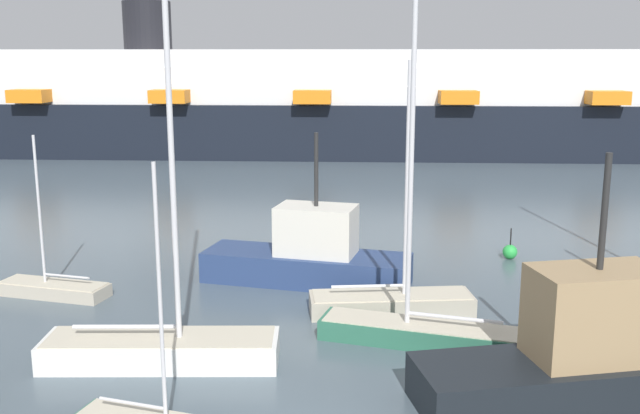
% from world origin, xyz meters
% --- Properties ---
extents(sailboat_3, '(6.06, 2.29, 9.04)m').
position_xyz_m(sailboat_3, '(2.75, 9.81, 0.46)').
color(sailboat_3, '#BCB29E').
rests_on(sailboat_3, ground_plane).
extents(sailboat_4, '(7.16, 2.22, 13.77)m').
position_xyz_m(sailboat_4, '(-4.48, 5.08, 0.65)').
color(sailboat_4, white).
rests_on(sailboat_4, ground_plane).
extents(sailboat_5, '(4.57, 2.27, 6.27)m').
position_xyz_m(sailboat_5, '(-10.31, 11.15, 0.34)').
color(sailboat_5, '#BCB29E').
rests_on(sailboat_5, ground_plane).
extents(sailboat_7, '(6.90, 3.22, 12.91)m').
position_xyz_m(sailboat_7, '(3.59, 6.92, 0.63)').
color(sailboat_7, '#2D6B51').
rests_on(sailboat_7, ground_plane).
extents(fishing_boat_1, '(9.14, 4.42, 6.77)m').
position_xyz_m(fishing_boat_1, '(7.49, 3.22, 1.31)').
color(fishing_boat_1, black).
rests_on(fishing_boat_1, ground_plane).
extents(fishing_boat_2, '(8.82, 4.32, 6.20)m').
position_xyz_m(fishing_boat_2, '(-0.42, 13.24, 1.14)').
color(fishing_boat_2, navy).
rests_on(fishing_boat_2, ground_plane).
extents(channel_buoy_1, '(0.67, 0.67, 1.45)m').
position_xyz_m(channel_buoy_1, '(8.62, 17.09, 0.34)').
color(channel_buoy_1, green).
rests_on(channel_buoy_1, ground_plane).
extents(cruise_ship, '(89.25, 14.82, 14.17)m').
position_xyz_m(cruise_ship, '(-2.06, 53.74, 4.48)').
color(cruise_ship, black).
rests_on(cruise_ship, ground_plane).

